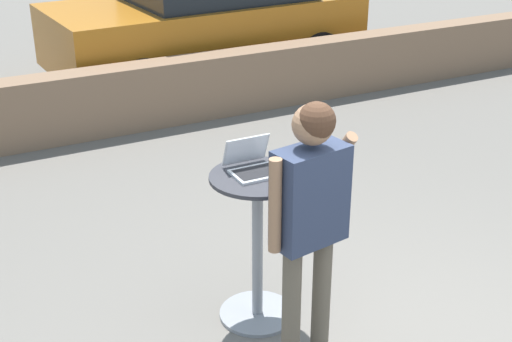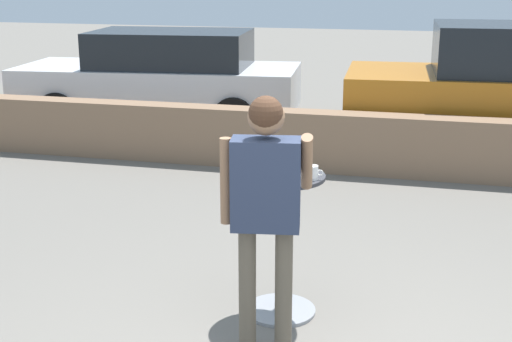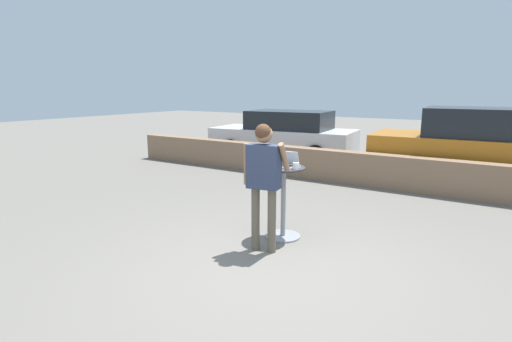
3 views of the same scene
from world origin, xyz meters
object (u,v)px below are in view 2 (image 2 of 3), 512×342
object	(u,v)px
laptop	(284,166)
standing_person	(266,195)
cafe_table	(281,237)
parked_car_near_street	(162,77)
coffee_mug	(312,173)
parked_car_further_down	(509,90)

from	to	relation	value
laptop	standing_person	size ratio (longest dim) A/B	0.18
cafe_table	parked_car_near_street	size ratio (longest dim) A/B	0.23
cafe_table	coffee_mug	size ratio (longest dim) A/B	8.92
laptop	parked_car_near_street	world-z (taller)	parked_car_near_street
cafe_table	standing_person	size ratio (longest dim) A/B	0.61
cafe_table	parked_car_near_street	distance (m)	6.53
coffee_mug	parked_car_further_down	world-z (taller)	parked_car_further_down
cafe_table	laptop	distance (m)	0.50
coffee_mug	parked_car_further_down	distance (m)	5.40
laptop	parked_car_near_street	size ratio (longest dim) A/B	0.07
cafe_table	coffee_mug	bearing A→B (deg)	-15.23
coffee_mug	parked_car_near_street	bearing A→B (deg)	119.93
cafe_table	laptop	world-z (taller)	laptop
standing_person	coffee_mug	bearing A→B (deg)	68.97
coffee_mug	standing_person	distance (m)	0.55
parked_car_near_street	parked_car_further_down	size ratio (longest dim) A/B	1.08
cafe_table	laptop	size ratio (longest dim) A/B	3.43
laptop	coffee_mug	distance (m)	0.25
coffee_mug	standing_person	bearing A→B (deg)	-111.03
cafe_table	parked_car_further_down	size ratio (longest dim) A/B	0.25
standing_person	parked_car_near_street	distance (m)	7.05
standing_person	parked_car_near_street	size ratio (longest dim) A/B	0.38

